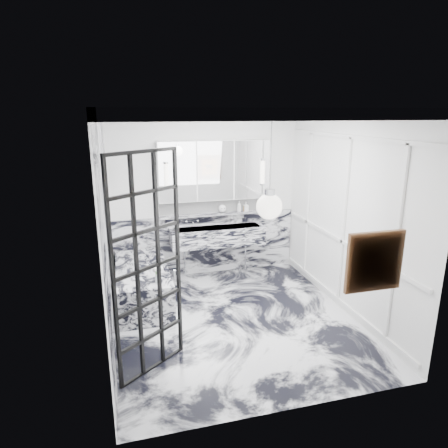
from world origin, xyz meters
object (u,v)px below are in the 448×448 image
object	(u,v)px
crittall_door	(148,268)
trough_sink	(217,236)
bathtub	(143,284)
mirror_cabinet	(215,171)

from	to	relation	value
crittall_door	trough_sink	xyz separation A→B (m)	(1.34, 2.34, -0.47)
crittall_door	bathtub	bearing A→B (deg)	52.95
crittall_door	trough_sink	world-z (taller)	crittall_door
mirror_cabinet	crittall_door	bearing A→B (deg)	-118.02
crittall_door	trough_sink	bearing A→B (deg)	23.64
bathtub	mirror_cabinet	bearing A→B (deg)	32.06
crittall_door	bathtub	distance (m)	1.92
crittall_door	bathtub	xyz separation A→B (m)	(0.01, 1.68, -0.93)
crittall_door	mirror_cabinet	bearing A→B (deg)	25.34
trough_sink	mirror_cabinet	world-z (taller)	mirror_cabinet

